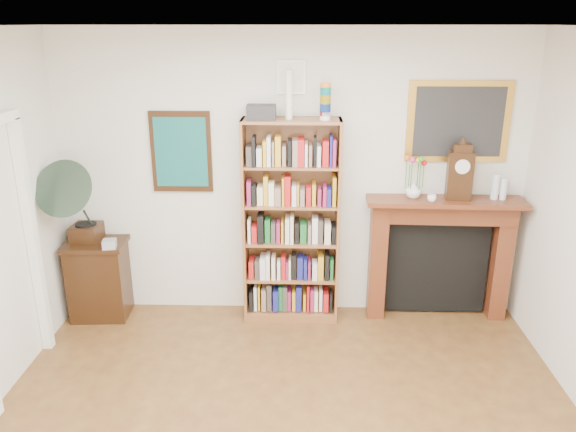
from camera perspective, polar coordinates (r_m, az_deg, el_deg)
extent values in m
cube|color=white|center=(2.75, -0.85, 18.60)|extent=(4.50, 5.00, 0.01)
cube|color=silver|center=(5.44, 0.32, 3.93)|extent=(4.50, 0.01, 2.80)
cube|color=white|center=(5.30, -24.53, -2.27)|extent=(0.08, 0.08, 2.10)
cube|color=black|center=(5.49, -10.79, 6.41)|extent=(0.58, 0.03, 0.78)
cube|color=#135B5A|center=(5.47, -10.83, 6.37)|extent=(0.50, 0.01, 0.67)
cube|color=white|center=(5.25, 0.33, 13.93)|extent=(0.26, 0.03, 0.30)
cube|color=silver|center=(5.23, 0.33, 13.91)|extent=(0.22, 0.01, 0.26)
cube|color=gold|center=(5.49, 16.92, 9.14)|extent=(0.95, 0.03, 0.75)
cube|color=#262628|center=(5.48, 16.97, 9.11)|extent=(0.82, 0.01, 0.65)
cube|color=brown|center=(5.41, -4.39, -0.66)|extent=(0.03, 0.32, 2.00)
cube|color=brown|center=(5.40, 5.05, -0.75)|extent=(0.03, 0.32, 2.00)
cube|color=brown|center=(5.14, 0.35, 9.68)|extent=(0.92, 0.33, 0.03)
cube|color=brown|center=(5.78, 0.31, -9.65)|extent=(0.92, 0.33, 0.09)
cube|color=brown|center=(5.53, 0.36, -0.17)|extent=(0.92, 0.02, 2.00)
cube|color=brown|center=(5.60, 0.31, -6.16)|extent=(0.86, 0.31, 0.02)
cube|color=brown|center=(5.45, 0.32, -2.57)|extent=(0.86, 0.31, 0.02)
cube|color=brown|center=(5.33, 0.33, 1.20)|extent=(0.86, 0.31, 0.02)
cube|color=brown|center=(5.22, 0.34, 5.15)|extent=(0.86, 0.31, 0.02)
cube|color=black|center=(5.93, -18.64, -6.12)|extent=(0.61, 0.46, 0.80)
cube|color=#4F2012|center=(5.63, 9.08, -4.39)|extent=(0.17, 0.22, 1.20)
cube|color=#4F2012|center=(5.91, 20.75, -4.29)|extent=(0.17, 0.22, 1.20)
cube|color=#4F2012|center=(5.57, 15.50, 0.40)|extent=(1.37, 0.27, 0.20)
cube|color=#4F2012|center=(5.49, 15.72, 1.44)|extent=(1.49, 0.40, 0.04)
cube|color=black|center=(5.85, 14.82, -4.96)|extent=(1.00, 0.09, 0.96)
cube|color=black|center=(5.82, -19.77, -1.59)|extent=(0.27, 0.27, 0.16)
cylinder|color=black|center=(5.79, -19.87, -0.79)|extent=(0.21, 0.21, 0.01)
cone|color=#304638|center=(5.54, -20.86, 2.14)|extent=(0.55, 0.68, 0.68)
cube|color=silver|center=(5.57, -17.68, -2.72)|extent=(0.14, 0.14, 0.08)
cube|color=black|center=(5.45, 17.03, 3.92)|extent=(0.24, 0.14, 0.45)
cylinder|color=white|center=(5.36, 17.32, 4.80)|extent=(0.13, 0.02, 0.13)
cube|color=black|center=(5.39, 17.30, 6.57)|extent=(0.17, 0.12, 0.08)
imported|color=white|center=(5.43, 12.62, 2.60)|extent=(0.16, 0.16, 0.15)
imported|color=white|center=(5.36, 14.39, 1.76)|extent=(0.10, 0.10, 0.07)
cylinder|color=silver|center=(5.60, 20.32, 2.81)|extent=(0.07, 0.07, 0.24)
cylinder|color=silver|center=(5.62, 21.05, 2.56)|extent=(0.06, 0.06, 0.20)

